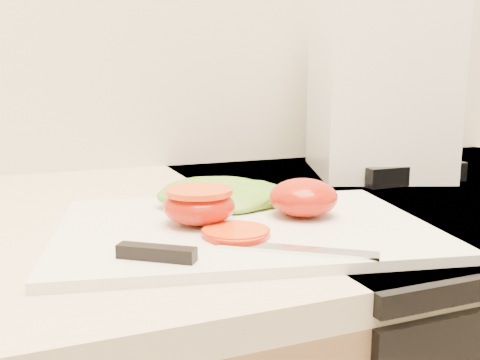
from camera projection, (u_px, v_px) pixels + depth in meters
name	position (u px, v px, depth m)	size (l,w,h in m)	color
cutting_board	(243.00, 228.00, 0.57)	(0.39, 0.28, 0.01)	white
tomato_half_dome	(303.00, 197.00, 0.60)	(0.08, 0.08, 0.04)	#B3250D
tomato_half_cut	(199.00, 205.00, 0.56)	(0.08, 0.08, 0.04)	#B3250D
tomato_slice_0	(236.00, 232.00, 0.52)	(0.07, 0.07, 0.01)	#FF4F0D
tomato_slice_1	(237.00, 236.00, 0.51)	(0.06, 0.06, 0.01)	#FF4F0D
lettuce_leaf_0	(218.00, 195.00, 0.64)	(0.15, 0.10, 0.03)	#63A72C
lettuce_leaf_1	(257.00, 195.00, 0.66)	(0.10, 0.07, 0.02)	#63A72C
knife	(213.00, 252.00, 0.46)	(0.22, 0.10, 0.01)	silver
appliance	(377.00, 85.00, 0.91)	(0.20, 0.25, 0.30)	white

